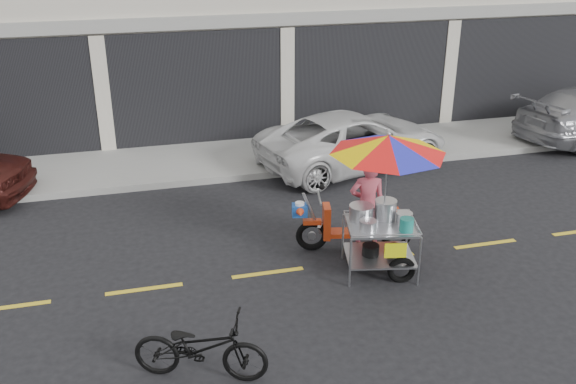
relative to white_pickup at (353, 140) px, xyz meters
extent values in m
plane|color=black|center=(-1.03, -4.31, -0.63)|extent=(90.00, 90.00, 0.00)
cube|color=gray|center=(-1.03, 1.19, -0.56)|extent=(45.00, 3.00, 0.15)
cube|color=black|center=(-1.03, 2.16, 0.82)|extent=(35.28, 0.06, 2.90)
cube|color=gray|center=(-1.03, 2.14, 2.47)|extent=(36.00, 0.12, 0.30)
cube|color=gold|center=(-1.03, -4.31, -0.63)|extent=(42.00, 0.10, 0.01)
imported|color=silver|center=(0.00, 0.00, 0.00)|extent=(4.95, 3.18, 1.27)
imported|color=black|center=(-4.42, -6.61, -0.18)|extent=(1.82, 1.18, 0.90)
torus|color=black|center=(-2.10, -3.73, -0.36)|extent=(0.58, 0.22, 0.57)
torus|color=black|center=(-0.64, -4.03, -0.36)|extent=(0.58, 0.22, 0.57)
cylinder|color=#9EA0A5|center=(-2.10, -3.73, -0.36)|extent=(0.15, 0.09, 0.14)
cylinder|color=#9EA0A5|center=(-0.64, -4.03, -0.36)|extent=(0.15, 0.09, 0.14)
cube|color=red|center=(-2.10, -3.73, -0.09)|extent=(0.34, 0.18, 0.08)
cylinder|color=#9EA0A5|center=(-2.10, -3.73, 0.06)|extent=(0.36, 0.12, 0.80)
cube|color=red|center=(-1.86, -3.78, -0.09)|extent=(0.19, 0.36, 0.60)
cube|color=red|center=(-1.42, -3.87, -0.32)|extent=(0.84, 0.44, 0.08)
cube|color=red|center=(-0.98, -3.96, -0.09)|extent=(0.78, 0.41, 0.40)
cube|color=black|center=(-1.08, -3.94, 0.14)|extent=(0.68, 0.37, 0.10)
cylinder|color=#9EA0A5|center=(-1.99, -3.75, 0.36)|extent=(0.15, 0.54, 0.04)
sphere|color=black|center=(-1.89, -3.57, 0.48)|extent=(0.10, 0.10, 0.10)
cylinder|color=white|center=(-1.99, -3.75, -0.16)|extent=(0.14, 0.14, 0.05)
cube|color=#184496|center=(-2.32, -3.68, 0.14)|extent=(0.30, 0.27, 0.20)
cylinder|color=white|center=(-2.32, -3.68, 0.26)|extent=(0.19, 0.19, 0.05)
cone|color=red|center=(-2.35, -3.85, 0.16)|extent=(0.22, 0.25, 0.18)
torus|color=black|center=(-1.02, -5.12, -0.42)|extent=(0.47, 0.19, 0.46)
cylinder|color=#9EA0A5|center=(-1.87, -5.04, -0.21)|extent=(0.04, 0.04, 0.84)
cylinder|color=#9EA0A5|center=(-1.69, -4.17, -0.21)|extent=(0.04, 0.04, 0.84)
cylinder|color=#9EA0A5|center=(-0.80, -5.27, -0.21)|extent=(0.04, 0.04, 0.84)
cylinder|color=#9EA0A5|center=(-0.62, -4.39, -0.21)|extent=(0.04, 0.04, 0.84)
cube|color=#9EA0A5|center=(-1.24, -4.72, -0.34)|extent=(1.25, 1.10, 0.03)
cube|color=#9EA0A5|center=(-1.24, -4.72, 0.21)|extent=(1.25, 1.10, 0.04)
cylinder|color=#9EA0A5|center=(-1.34, -5.16, 0.27)|extent=(1.07, 0.25, 0.02)
cylinder|color=#9EA0A5|center=(-1.15, -4.28, 0.27)|extent=(1.07, 0.25, 0.02)
cylinder|color=#9EA0A5|center=(-1.78, -4.61, 0.27)|extent=(0.21, 0.88, 0.02)
cylinder|color=#9EA0A5|center=(-0.71, -4.83, 0.27)|extent=(0.21, 0.88, 0.02)
cylinder|color=#9EA0A5|center=(-1.15, -4.28, -0.34)|extent=(0.19, 0.74, 0.04)
cylinder|color=#9EA0A5|center=(-1.15, -4.28, 0.16)|extent=(0.19, 0.74, 0.04)
cube|color=#CBD20B|center=(-1.20, -5.22, 0.01)|extent=(0.34, 0.09, 0.25)
cylinder|color=#B7B7BC|center=(-1.50, -4.46, 0.35)|extent=(0.47, 0.47, 0.23)
cylinder|color=#B7B7BC|center=(-1.10, -4.53, 0.38)|extent=(0.42, 0.42, 0.30)
cylinder|color=#B7B7BC|center=(-0.87, -4.75, 0.31)|extent=(0.31, 0.31, 0.15)
cylinder|color=#B7B7BC|center=(-1.52, -4.84, 0.30)|extent=(0.32, 0.32, 0.14)
cylinder|color=#1D8378|center=(-0.96, -5.03, 0.34)|extent=(0.26, 0.26, 0.22)
cylinder|color=black|center=(-1.39, -4.69, -0.23)|extent=(0.33, 0.33, 0.18)
cylinder|color=black|center=(-1.00, -4.77, -0.24)|extent=(0.28, 0.28, 0.16)
cylinder|color=#9EA0A5|center=(-1.18, -4.63, 0.96)|extent=(0.03, 0.03, 1.49)
sphere|color=#9EA0A5|center=(-1.18, -4.63, 1.72)|extent=(0.06, 0.06, 0.06)
imported|color=#BC4858|center=(-1.18, -3.92, 0.21)|extent=(0.68, 0.52, 1.68)
camera|label=1|loc=(-5.01, -13.26, 4.80)|focal=40.00mm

